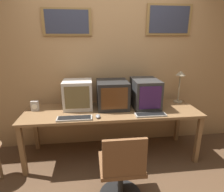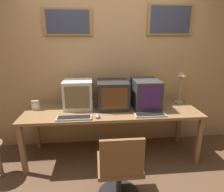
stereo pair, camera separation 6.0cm
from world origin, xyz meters
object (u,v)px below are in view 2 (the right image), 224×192
object	(u,v)px
desk_lamp	(181,79)
office_chair	(120,173)
keyboard_side	(150,115)
monitor_left	(78,94)
keyboard_main	(74,118)
monitor_center	(113,94)
mouse_near_keyboard	(97,116)
monitor_right	(145,94)
desk_clock	(36,105)

from	to	relation	value
desk_lamp	office_chair	xyz separation A→B (m)	(-1.06, -1.05, -0.74)
keyboard_side	monitor_left	bearing A→B (deg)	156.75
office_chair	keyboard_main	bearing A→B (deg)	130.64
monitor_center	mouse_near_keyboard	bearing A→B (deg)	-122.12
monitor_center	monitor_right	xyz separation A→B (m)	(0.47, -0.04, 0.01)
keyboard_main	keyboard_side	xyz separation A→B (m)	(0.97, 0.00, 0.00)
desk_clock	desk_lamp	world-z (taller)	desk_lamp
keyboard_side	desk_lamp	bearing A→B (deg)	38.63
mouse_near_keyboard	desk_clock	world-z (taller)	desk_clock
monitor_right	mouse_near_keyboard	size ratio (longest dim) A/B	4.85
desk_lamp	office_chair	size ratio (longest dim) A/B	0.59
monitor_left	mouse_near_keyboard	distance (m)	0.50
monitor_right	desk_lamp	bearing A→B (deg)	13.77
monitor_right	office_chair	distance (m)	1.18
keyboard_main	desk_clock	size ratio (longest dim) A/B	3.15
monitor_left	monitor_right	xyz separation A→B (m)	(0.95, -0.07, 0.00)
mouse_near_keyboard	desk_lamp	bearing A→B (deg)	20.04
monitor_center	keyboard_main	xyz separation A→B (m)	(-0.51, -0.37, -0.18)
monitor_center	desk_clock	world-z (taller)	monitor_center
keyboard_side	desk_clock	distance (m)	1.57
monitor_right	desk_clock	size ratio (longest dim) A/B	3.54
keyboard_side	keyboard_main	bearing A→B (deg)	-179.81
keyboard_main	desk_clock	bearing A→B (deg)	147.32
monitor_right	keyboard_side	world-z (taller)	monitor_right
desk_lamp	office_chair	distance (m)	1.67
desk_clock	desk_lamp	bearing A→B (deg)	3.22
keyboard_side	mouse_near_keyboard	bearing A→B (deg)	179.13
mouse_near_keyboard	office_chair	bearing A→B (deg)	-70.71
keyboard_main	desk_lamp	world-z (taller)	desk_lamp
desk_lamp	monitor_center	bearing A→B (deg)	-174.36
monitor_left	desk_clock	xyz separation A→B (m)	(-0.59, -0.05, -0.13)
monitor_left	desk_lamp	distance (m)	1.54
desk_clock	desk_lamp	distance (m)	2.14
keyboard_side	desk_clock	world-z (taller)	desk_clock
monitor_right	keyboard_side	bearing A→B (deg)	-92.64
keyboard_main	office_chair	world-z (taller)	office_chair
mouse_near_keyboard	desk_lamp	world-z (taller)	desk_lamp
mouse_near_keyboard	office_chair	distance (m)	0.73
monitor_right	keyboard_main	distance (m)	1.05
keyboard_main	mouse_near_keyboard	xyz separation A→B (m)	(0.29, 0.01, 0.01)
monitor_right	keyboard_main	size ratio (longest dim) A/B	1.12
keyboard_main	mouse_near_keyboard	world-z (taller)	mouse_near_keyboard
monitor_right	desk_clock	bearing A→B (deg)	179.16
monitor_right	desk_lamp	size ratio (longest dim) A/B	0.99
desk_lamp	desk_clock	bearing A→B (deg)	-176.78
monitor_left	mouse_near_keyboard	xyz separation A→B (m)	(0.26, -0.39, -0.18)
monitor_center	desk_lamp	xyz separation A→B (m)	(1.04, 0.10, 0.18)
desk_clock	office_chair	distance (m)	1.47
monitor_center	mouse_near_keyboard	xyz separation A→B (m)	(-0.23, -0.36, -0.17)
desk_clock	mouse_near_keyboard	bearing A→B (deg)	-22.15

